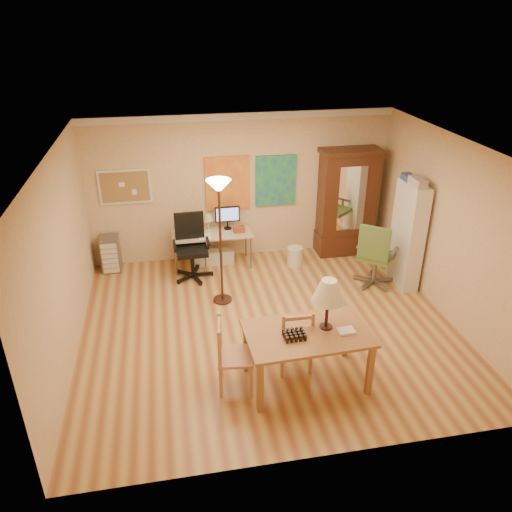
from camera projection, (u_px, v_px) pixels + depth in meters
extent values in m
plane|color=#995B36|center=(268.00, 325.00, 7.53)|extent=(5.50, 5.50, 0.00)
cube|color=white|center=(240.00, 116.00, 8.51)|extent=(5.50, 0.08, 0.12)
cube|color=#9F7B4A|center=(125.00, 187.00, 8.69)|extent=(0.90, 0.04, 0.62)
cube|color=yellow|center=(227.00, 183.00, 9.01)|extent=(0.80, 0.04, 1.00)
cube|color=#256A94|center=(276.00, 181.00, 9.16)|extent=(0.75, 0.04, 0.95)
cube|color=#996032|center=(308.00, 334.00, 6.09)|extent=(1.56, 0.97, 0.04)
cube|color=#996032|center=(260.00, 387.00, 5.78)|extent=(0.07, 0.07, 0.72)
cube|color=#996032|center=(370.00, 370.00, 6.06)|extent=(0.07, 0.07, 0.72)
cube|color=#996032|center=(246.00, 348.00, 6.45)|extent=(0.07, 0.07, 0.72)
cube|color=#996032|center=(346.00, 334.00, 6.73)|extent=(0.07, 0.07, 0.72)
cylinder|color=black|center=(326.00, 326.00, 6.17)|extent=(0.16, 0.16, 0.02)
cylinder|color=black|center=(327.00, 313.00, 6.08)|extent=(0.04, 0.04, 0.40)
cone|color=beige|center=(329.00, 291.00, 5.94)|extent=(0.40, 0.40, 0.28)
cube|color=white|center=(346.00, 331.00, 6.08)|extent=(0.21, 0.16, 0.03)
cube|color=black|center=(294.00, 335.00, 5.96)|extent=(0.29, 0.23, 0.08)
cube|color=#A7784C|center=(294.00, 339.00, 6.49)|extent=(0.44, 0.42, 0.04)
cube|color=#A7784C|center=(304.00, 344.00, 6.77)|extent=(0.04, 0.04, 0.42)
cube|color=#A7784C|center=(277.00, 347.00, 6.72)|extent=(0.04, 0.04, 0.42)
cube|color=#A7784C|center=(310.00, 360.00, 6.46)|extent=(0.04, 0.04, 0.42)
cube|color=#A7784C|center=(282.00, 363.00, 6.41)|extent=(0.04, 0.04, 0.42)
cube|color=#A7784C|center=(312.00, 330.00, 6.25)|extent=(0.04, 0.04, 0.49)
cube|color=#A7784C|center=(283.00, 333.00, 6.19)|extent=(0.04, 0.04, 0.49)
cube|color=#A7784C|center=(298.00, 328.00, 6.20)|extent=(0.37, 0.04, 0.05)
cube|color=#A7784C|center=(235.00, 356.00, 6.13)|extent=(0.48, 0.50, 0.04)
cube|color=#A7784C|center=(251.00, 382.00, 6.08)|extent=(0.05, 0.05, 0.44)
cube|color=#A7784C|center=(250.00, 361.00, 6.42)|extent=(0.05, 0.05, 0.44)
cube|color=#A7784C|center=(221.00, 383.00, 6.06)|extent=(0.05, 0.05, 0.44)
cube|color=#A7784C|center=(221.00, 362.00, 6.40)|extent=(0.05, 0.05, 0.44)
cube|color=#A7784C|center=(220.00, 350.00, 5.83)|extent=(0.05, 0.05, 0.51)
cube|color=#A7784C|center=(220.00, 330.00, 6.18)|extent=(0.05, 0.05, 0.51)
cube|color=#A7784C|center=(220.00, 336.00, 5.98)|extent=(0.08, 0.39, 0.05)
cylinder|color=#42271A|center=(223.00, 300.00, 8.16)|extent=(0.31, 0.31, 0.03)
cylinder|color=#42271A|center=(221.00, 246.00, 7.73)|extent=(0.04, 0.04, 1.94)
cone|color=#FFE0A5|center=(219.00, 185.00, 7.29)|extent=(0.37, 0.37, 0.15)
cube|color=tan|center=(212.00, 234.00, 9.01)|extent=(1.44, 0.63, 0.03)
cylinder|color=slate|center=(176.00, 259.00, 8.81)|extent=(0.03, 0.03, 0.63)
cylinder|color=slate|center=(251.00, 253.00, 9.03)|extent=(0.03, 0.03, 0.63)
cylinder|color=slate|center=(175.00, 247.00, 9.28)|extent=(0.03, 0.03, 0.63)
cylinder|color=slate|center=(246.00, 241.00, 9.50)|extent=(0.03, 0.03, 0.63)
cube|color=black|center=(189.00, 235.00, 8.89)|extent=(0.29, 0.20, 0.01)
cube|color=black|center=(188.00, 227.00, 8.97)|extent=(0.29, 0.05, 0.19)
cube|color=black|center=(227.00, 214.00, 9.04)|extent=(0.45, 0.04, 0.29)
cone|color=beige|center=(208.00, 217.00, 8.95)|extent=(0.18, 0.18, 0.11)
cube|color=white|center=(205.00, 236.00, 8.86)|extent=(0.22, 0.29, 0.01)
cube|color=#923C1A|center=(239.00, 229.00, 9.02)|extent=(0.20, 0.14, 0.11)
cube|color=white|center=(198.00, 259.00, 9.23)|extent=(0.25, 0.22, 0.27)
cube|color=white|center=(212.00, 257.00, 9.27)|extent=(0.25, 0.22, 0.27)
cube|color=silver|center=(227.00, 256.00, 9.32)|extent=(0.25, 0.22, 0.27)
cylinder|color=black|center=(193.00, 264.00, 8.74)|extent=(0.07, 0.07, 0.44)
cube|color=black|center=(192.00, 251.00, 8.63)|extent=(0.55, 0.53, 0.08)
cube|color=black|center=(189.00, 228.00, 8.69)|extent=(0.51, 0.07, 0.57)
cube|color=black|center=(174.00, 244.00, 8.50)|extent=(0.05, 0.33, 0.03)
cube|color=black|center=(208.00, 241.00, 8.61)|extent=(0.05, 0.33, 0.03)
cylinder|color=slate|center=(375.00, 269.00, 8.55)|extent=(0.07, 0.07, 0.45)
cube|color=#4C6A2F|center=(376.00, 256.00, 8.44)|extent=(0.74, 0.74, 0.08)
cube|color=#4C6A2F|center=(374.00, 243.00, 8.10)|extent=(0.43, 0.37, 0.58)
cube|color=slate|center=(394.00, 251.00, 8.24)|extent=(0.25, 0.29, 0.03)
cube|color=slate|center=(360.00, 244.00, 8.49)|extent=(0.25, 0.29, 0.03)
cube|color=slate|center=(111.00, 254.00, 9.00)|extent=(0.32, 0.37, 0.65)
cube|color=silver|center=(110.00, 258.00, 8.83)|extent=(0.28, 0.02, 0.55)
cube|color=#35180E|center=(347.00, 204.00, 9.38)|extent=(1.03, 0.47, 1.97)
cube|color=#35180E|center=(343.00, 242.00, 9.73)|extent=(1.07, 0.51, 0.39)
cube|color=white|center=(352.00, 199.00, 9.09)|extent=(0.52, 0.01, 1.22)
cube|color=#35180E|center=(351.00, 151.00, 8.93)|extent=(1.11, 0.52, 0.07)
cube|color=white|center=(408.00, 235.00, 8.31)|extent=(0.27, 0.72, 1.80)
cube|color=#993333|center=(405.00, 264.00, 8.39)|extent=(0.16, 0.36, 0.22)
cube|color=#334C99|center=(406.00, 198.00, 8.19)|extent=(0.16, 0.25, 0.18)
cylinder|color=silver|center=(295.00, 256.00, 9.22)|extent=(0.29, 0.29, 0.36)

